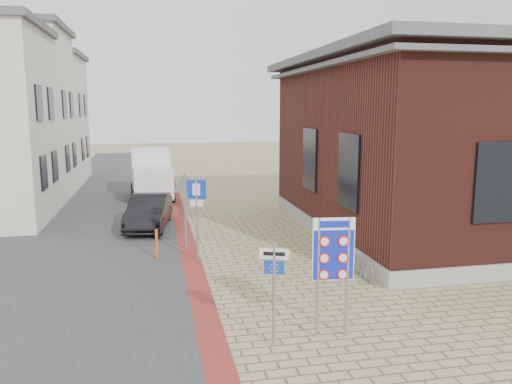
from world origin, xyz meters
name	(u,v)px	position (x,y,z in m)	size (l,w,h in m)	color
ground	(292,314)	(0.00, 0.00, 0.00)	(120.00, 120.00, 0.00)	tan
road_strip	(106,204)	(-5.50, 15.00, 0.01)	(7.00, 60.00, 0.02)	#38383A
curb_strip	(182,223)	(-2.00, 10.00, 0.01)	(0.60, 40.00, 0.02)	maroon
brick_building	(464,141)	(8.99, 7.00, 3.49)	(13.00, 13.00, 6.80)	gray
townhouse_far	(26,118)	(-10.99, 24.00, 4.17)	(7.40, 6.40, 8.30)	beige
bike_rack	(360,267)	(2.65, 2.20, 0.26)	(0.08, 1.80, 0.60)	slate
sedan	(149,211)	(-3.32, 9.42, 0.67)	(1.43, 4.09, 1.35)	black
box_truck	(151,174)	(-3.21, 16.24, 1.33)	(2.32, 5.03, 2.58)	slate
border_sign	(333,252)	(0.50, -1.32, 1.85)	(0.88, 0.16, 2.58)	gray
essen_sign	(274,279)	(-0.80, -1.50, 1.43)	(0.57, 0.23, 2.19)	gray
parking_sign	(197,204)	(-1.80, 4.50, 1.85)	(0.56, 0.25, 2.69)	gray
yield_sign	(185,192)	(-2.07, 6.00, 2.00)	(0.92, 0.18, 2.61)	gray
bollard	(157,245)	(-3.06, 5.00, 0.49)	(0.09, 0.09, 0.98)	#E7550C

